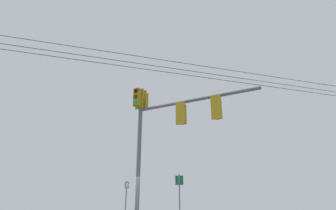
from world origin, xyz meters
The scene contains 4 objects.
signal_mast_assembly centered at (0.07, -1.46, 4.83)m, with size 2.77×5.58×6.72m.
route_sign_primary centered at (1.54, -2.13, 1.68)m, with size 0.10×0.38×2.67m.
route_sign_secondary centered at (3.78, 0.94, 1.50)m, with size 0.22×0.20×2.57m.
overhead_wire_span centered at (1.00, -1.44, 8.24)m, with size 9.85×24.39×0.74m.
Camera 1 is at (-11.69, -2.80, 1.31)m, focal length 28.89 mm.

